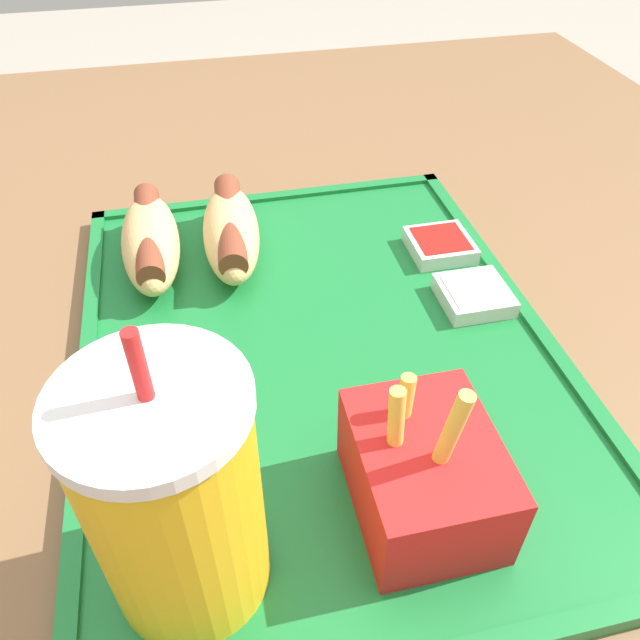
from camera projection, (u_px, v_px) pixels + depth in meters
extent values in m
cube|color=brown|center=(332.00, 562.00, 0.77)|extent=(1.32, 1.10, 0.77)
cube|color=#197233|center=(320.00, 354.00, 0.48)|extent=(0.47, 0.36, 0.01)
cube|color=#197233|center=(528.00, 315.00, 0.51)|extent=(0.47, 0.01, 0.00)
cube|color=#197233|center=(85.00, 384.00, 0.45)|extent=(0.47, 0.01, 0.00)
cube|color=#197233|center=(272.00, 197.00, 0.64)|extent=(0.01, 0.36, 0.00)
cylinder|color=gold|center=(176.00, 503.00, 0.30)|extent=(0.08, 0.08, 0.14)
cylinder|color=silver|center=(148.00, 403.00, 0.25)|extent=(0.09, 0.09, 0.01)
cylinder|color=red|center=(138.00, 366.00, 0.24)|extent=(0.01, 0.01, 0.03)
ellipsoid|color=#DBB270|center=(151.00, 242.00, 0.55)|extent=(0.14, 0.05, 0.05)
cylinder|color=brown|center=(148.00, 232.00, 0.54)|extent=(0.13, 0.02, 0.02)
ellipsoid|color=#DBB270|center=(231.00, 232.00, 0.56)|extent=(0.15, 0.06, 0.05)
cylinder|color=brown|center=(230.00, 222.00, 0.55)|extent=(0.13, 0.03, 0.02)
cube|color=red|center=(424.00, 475.00, 0.36)|extent=(0.10, 0.08, 0.06)
cylinder|color=#E5C14C|center=(395.00, 438.00, 0.34)|extent=(0.02, 0.01, 0.07)
cylinder|color=#E5C14C|center=(446.00, 444.00, 0.32)|extent=(0.02, 0.02, 0.08)
cylinder|color=#E5C14C|center=(409.00, 413.00, 0.36)|extent=(0.02, 0.02, 0.06)
cube|color=silver|center=(474.00, 296.00, 0.52)|extent=(0.05, 0.05, 0.01)
cube|color=white|center=(476.00, 290.00, 0.51)|extent=(0.05, 0.05, 0.00)
cube|color=silver|center=(440.00, 245.00, 0.57)|extent=(0.05, 0.05, 0.01)
cube|color=#B21914|center=(441.00, 239.00, 0.57)|extent=(0.05, 0.05, 0.00)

